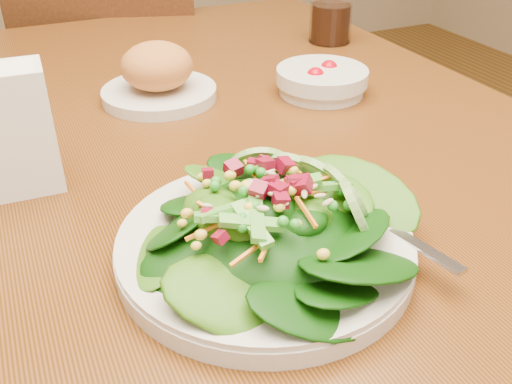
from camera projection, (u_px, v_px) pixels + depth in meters
The scene contains 7 objects.
dining_table at pixel (239, 211), 0.79m from camera, with size 0.90×1.40×0.75m.
chair_far at pixel (121, 95), 1.53m from camera, with size 0.56×0.56×0.95m.
salad_plate at pixel (274, 227), 0.54m from camera, with size 0.29×0.28×0.08m.
bread_plate at pixel (158, 77), 0.86m from camera, with size 0.17×0.17×0.09m.
tomato_bowl at pixel (322, 81), 0.89m from camera, with size 0.14×0.14×0.05m.
drinking_glass at pixel (331, 10), 1.09m from camera, with size 0.08×0.08×0.14m.
napkin_holder at pixel (0, 129), 0.61m from camera, with size 0.11×0.07×0.14m.
Camera 1 is at (-0.26, -0.61, 1.09)m, focal length 40.00 mm.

